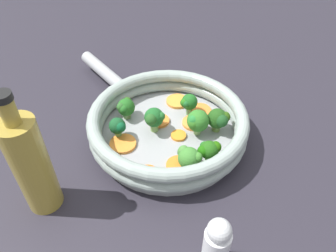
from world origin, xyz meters
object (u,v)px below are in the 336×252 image
(skillet, at_px, (168,135))
(broccoli_floret_7, at_px, (209,150))
(broccoli_floret_3, at_px, (189,103))
(broccoli_floret_4, at_px, (219,119))
(carrot_slice_2, at_px, (193,123))
(carrot_slice_5, at_px, (123,144))
(oil_bottle, at_px, (31,164))
(carrot_slice_6, at_px, (148,173))
(carrot_slice_7, at_px, (179,136))
(salt_shaker, at_px, (216,245))
(broccoli_floret_0, at_px, (188,157))
(carrot_slice_3, at_px, (179,165))
(broccoli_floret_1, at_px, (126,107))
(carrot_slice_0, at_px, (160,121))
(broccoli_floret_6, at_px, (154,118))
(carrot_slice_1, at_px, (176,101))
(broccoli_floret_5, at_px, (118,127))
(carrot_slice_4, at_px, (200,111))
(broccoli_floret_2, at_px, (197,122))

(skillet, distance_m, broccoli_floret_7, 0.10)
(broccoli_floret_3, distance_m, broccoli_floret_4, 0.07)
(carrot_slice_2, bearing_deg, broccoli_floret_4, 78.91)
(carrot_slice_5, height_order, broccoli_floret_7, broccoli_floret_7)
(carrot_slice_2, relative_size, oil_bottle, 0.20)
(carrot_slice_2, distance_m, carrot_slice_6, 0.15)
(carrot_slice_6, xyz_separation_m, carrot_slice_7, (-0.10, 0.03, 0.00))
(skillet, distance_m, carrot_slice_5, 0.09)
(salt_shaker, relative_size, oil_bottle, 0.46)
(broccoli_floret_0, relative_size, oil_bottle, 0.20)
(carrot_slice_3, relative_size, carrot_slice_7, 1.51)
(carrot_slice_7, relative_size, broccoli_floret_1, 0.67)
(carrot_slice_6, bearing_deg, broccoli_floret_0, 116.35)
(broccoli_floret_4, relative_size, broccoli_floret_7, 1.15)
(carrot_slice_0, xyz_separation_m, carrot_slice_5, (0.07, -0.05, 0.00))
(skillet, height_order, broccoli_floret_6, broccoli_floret_6)
(carrot_slice_3, relative_size, broccoli_floret_1, 1.01)
(carrot_slice_2, height_order, carrot_slice_6, carrot_slice_2)
(carrot_slice_1, distance_m, carrot_slice_5, 0.16)
(skillet, xyz_separation_m, carrot_slice_2, (-0.03, 0.04, 0.01))
(broccoli_floret_5, relative_size, broccoli_floret_7, 1.05)
(carrot_slice_6, distance_m, broccoli_floret_0, 0.07)
(broccoli_floret_0, bearing_deg, carrot_slice_2, -175.91)
(salt_shaker, bearing_deg, carrot_slice_3, -152.37)
(carrot_slice_0, relative_size, broccoli_floret_4, 0.81)
(skillet, relative_size, carrot_slice_0, 7.02)
(carrot_slice_4, bearing_deg, salt_shaker, 11.59)
(carrot_slice_2, xyz_separation_m, oil_bottle, (0.21, -0.20, 0.07))
(skillet, relative_size, broccoli_floret_2, 5.22)
(carrot_slice_1, height_order, broccoli_floret_2, broccoli_floret_2)
(broccoli_floret_2, xyz_separation_m, broccoli_floret_7, (0.06, 0.03, -0.01))
(carrot_slice_3, height_order, oil_bottle, oil_bottle)
(carrot_slice_6, bearing_deg, carrot_slice_5, -132.59)
(carrot_slice_1, bearing_deg, carrot_slice_6, -2.70)
(carrot_slice_2, relative_size, broccoli_floret_5, 0.99)
(carrot_slice_0, xyz_separation_m, broccoli_floret_2, (0.02, 0.07, 0.03))
(broccoli_floret_2, bearing_deg, salt_shaker, 14.47)
(skillet, xyz_separation_m, carrot_slice_3, (0.08, 0.04, 0.01))
(broccoli_floret_1, bearing_deg, carrot_slice_0, 90.73)
(broccoli_floret_1, xyz_separation_m, broccoli_floret_2, (0.02, 0.14, 0.01))
(broccoli_floret_6, bearing_deg, carrot_slice_5, -44.04)
(broccoli_floret_4, height_order, broccoli_floret_6, broccoli_floret_6)
(carrot_slice_1, xyz_separation_m, broccoli_floret_5, (0.13, -0.08, 0.02))
(carrot_slice_7, bearing_deg, salt_shaker, 22.58)
(broccoli_floret_4, xyz_separation_m, broccoli_floret_7, (0.08, -0.01, -0.00))
(carrot_slice_4, distance_m, broccoli_floret_3, 0.04)
(carrot_slice_5, relative_size, broccoli_floret_7, 1.17)
(broccoli_floret_7, distance_m, oil_bottle, 0.27)
(carrot_slice_7, bearing_deg, broccoli_floret_6, -96.92)
(broccoli_floret_1, relative_size, salt_shaker, 0.43)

